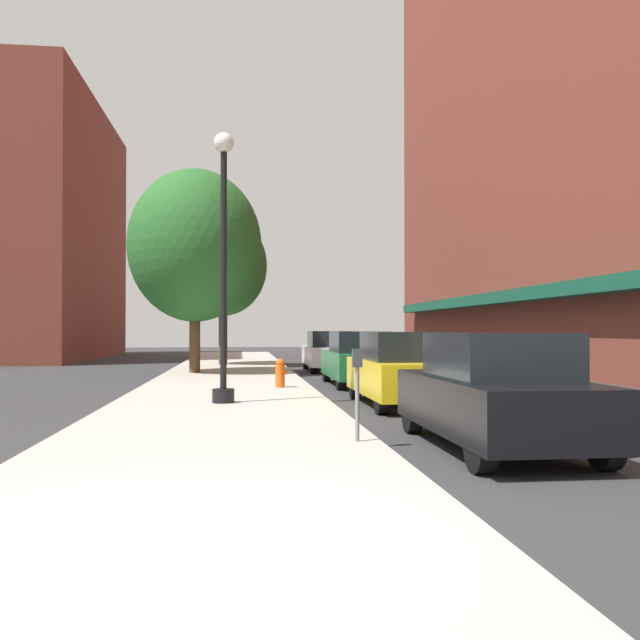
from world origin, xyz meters
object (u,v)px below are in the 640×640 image
parking_meter_near (357,383)px  car_yellow (401,370)px  lamppost (224,261)px  fire_hydrant (280,373)px  car_green (358,359)px  car_black (495,393)px  tree_mid (223,266)px  tree_near (195,246)px  car_white (328,352)px

parking_meter_near → car_yellow: car_yellow is taller
parking_meter_near → lamppost: bearing=110.4°
fire_hydrant → car_green: car_green is taller
car_black → car_yellow: size_ratio=1.00×
lamppost → parking_meter_near: (2.02, -5.41, -2.25)m
tree_mid → tree_near: bearing=-98.2°
car_green → fire_hydrant: bearing=-145.4°
car_black → car_green: (0.00, 11.26, 0.00)m
car_black → fire_hydrant: bearing=103.9°
tree_near → tree_mid: 6.22m
car_green → car_white: size_ratio=1.00×
tree_near → car_white: 7.00m
parking_meter_near → car_white: (1.95, 18.28, -0.14)m
tree_mid → car_white: bearing=-41.9°
tree_mid → car_green: bearing=-68.5°
fire_hydrant → car_black: bearing=-75.1°
tree_mid → car_green: 12.61m
fire_hydrant → car_white: bearing=74.5°
lamppost → parking_meter_near: bearing=-69.6°
car_yellow → car_white: size_ratio=1.00×
tree_near → tree_mid: size_ratio=1.10×
car_black → car_yellow: (0.00, 5.65, 0.00)m
car_white → tree_mid: bearing=138.7°
car_yellow → car_green: size_ratio=1.00×
car_black → tree_near: bearing=107.0°
car_yellow → car_black: bearing=-87.8°
tree_near → car_black: 17.58m
lamppost → car_green: bearing=54.9°
parking_meter_near → tree_near: bearing=101.7°
parking_meter_near → car_yellow: 5.79m
car_black → car_white: (0.00, 18.48, 0.00)m
tree_mid → car_black: size_ratio=1.60×
tree_near → car_green: size_ratio=1.76×
lamppost → tree_mid: tree_mid is taller
tree_near → car_black: size_ratio=1.76×
fire_hydrant → parking_meter_near: parking_meter_near is taller
car_green → car_black: bearing=-91.2°
tree_mid → car_black: (4.40, -22.43, -3.86)m
tree_near → lamppost: bearing=-83.0°
fire_hydrant → lamppost: bearing=-110.8°
fire_hydrant → car_yellow: car_yellow is taller
fire_hydrant → car_yellow: (2.51, -3.80, 0.29)m
car_black → parking_meter_near: bearing=173.1°
lamppost → fire_hydrant: size_ratio=7.47×
car_white → car_yellow: bearing=-89.4°
fire_hydrant → tree_near: bearing=112.1°
tree_near → car_white: (5.28, 2.20, -4.02)m
fire_hydrant → car_yellow: bearing=-56.6°
tree_near → car_green: tree_near is taller
car_yellow → tree_near: bearing=118.6°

